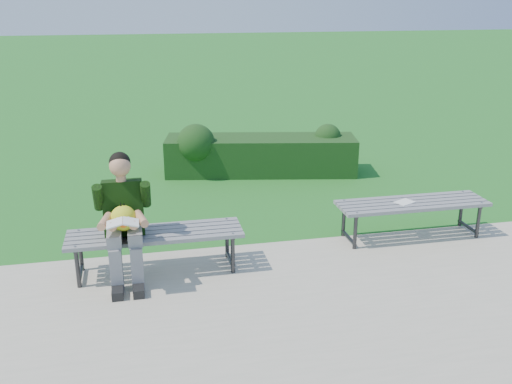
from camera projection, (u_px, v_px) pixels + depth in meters
ground at (255, 245)px, 6.71m from camera, size 80.00×80.00×0.00m
walkway at (294, 324)px, 5.09m from camera, size 30.00×3.50×0.02m
hedge at (256, 153)px, 9.33m from camera, size 3.17×1.34×0.87m
bench_left at (155, 237)px, 5.91m from camera, size 1.80×0.50×0.46m
bench_right at (412, 206)px, 6.78m from camera, size 1.80×0.50×0.46m
seated_boy at (124, 216)px, 5.66m from camera, size 0.56×0.76×1.31m
paper_sheet at (405, 202)px, 6.74m from camera, size 0.27×0.24×0.01m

